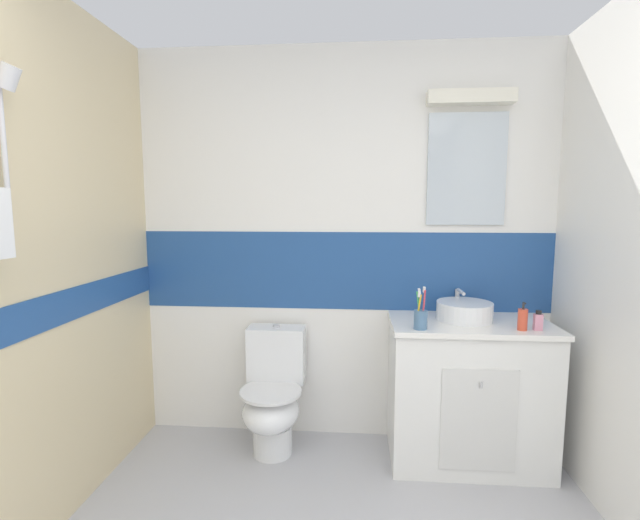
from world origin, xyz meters
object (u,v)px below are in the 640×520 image
(sink_basin, at_px, (464,310))
(toothbrush_cup, at_px, (421,318))
(perfume_flask_small, at_px, (538,321))
(toilet, at_px, (273,395))
(soap_dispenser, at_px, (523,319))

(sink_basin, xyz_separation_m, toothbrush_cup, (-0.28, -0.22, 0.01))
(sink_basin, xyz_separation_m, perfume_flask_small, (0.34, -0.20, -0.01))
(toilet, xyz_separation_m, soap_dispenser, (1.40, -0.17, 0.55))
(soap_dispenser, distance_m, perfume_flask_small, 0.08)
(toilet, height_order, toothbrush_cup, toothbrush_cup)
(toilet, relative_size, toothbrush_cup, 3.29)
(toothbrush_cup, height_order, perfume_flask_small, toothbrush_cup)
(toothbrush_cup, relative_size, perfume_flask_small, 2.14)
(toilet, distance_m, soap_dispenser, 1.51)
(perfume_flask_small, bearing_deg, soap_dispenser, -177.51)
(soap_dispenser, bearing_deg, sink_basin, 142.26)
(toothbrush_cup, bearing_deg, toilet, 167.40)
(toilet, distance_m, toothbrush_cup, 1.04)
(toilet, bearing_deg, soap_dispenser, -6.88)
(soap_dispenser, height_order, perfume_flask_small, soap_dispenser)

